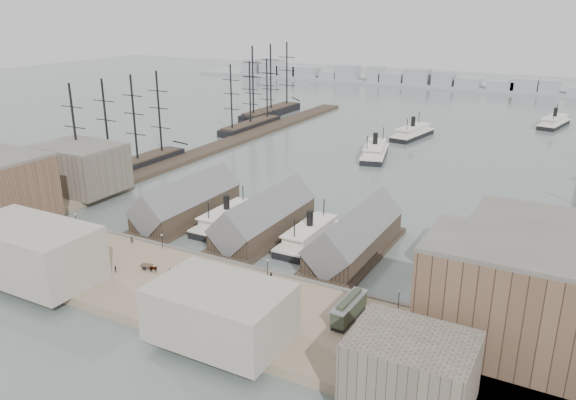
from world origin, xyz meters
The scene contains 41 objects.
ground centered at (0.00, 0.00, 0.00)m, with size 900.00×900.00×0.00m, color #505C59.
quay centered at (0.00, -20.00, 1.00)m, with size 180.00×30.00×2.00m, color #806C56.
seawall centered at (0.00, -5.20, 1.15)m, with size 180.00×1.20×2.30m, color #59544C.
west_wharf centered at (-68.00, 100.00, 0.80)m, with size 10.00×220.00×1.60m, color #2D231C.
ferry_shed_west centered at (-26.00, 16.88, 4.64)m, with size 14.00×42.00×12.60m.
ferry_shed_center centered at (0.00, 16.88, 4.64)m, with size 14.00×42.00×12.60m.
ferry_shed_east centered at (26.00, 16.88, 4.64)m, with size 14.00×42.00×12.60m.
warehouse_west_back centered at (-70.00, 18.00, 9.00)m, with size 26.00×20.00×14.00m, color #60564C.
warehouse_east_front centered at (66.00, -12.00, 11.50)m, with size 30.00×18.00×19.00m, color brown.
warehouse_east_back centered at (68.00, 15.00, 9.50)m, with size 28.00×20.00×15.00m, color #60564C.
street_bldg_center centered at (20.00, -32.00, 7.00)m, with size 24.00×16.00×10.00m, color gray.
street_bldg_west centered at (-30.00, -32.00, 8.00)m, with size 30.00×16.00×12.00m, color gray.
street_bldg_east centered at (55.00, -33.00, 7.50)m, with size 18.00×14.00×11.00m, color #60564C.
lamp_post_far_w centered at (-45.00, -7.00, 4.71)m, with size 0.44×0.44×3.92m.
lamp_post_near_w centered at (-15.00, -7.00, 4.71)m, with size 0.44×0.44×3.92m.
lamp_post_near_e centered at (15.00, -7.00, 4.71)m, with size 0.44×0.44×3.92m.
lamp_post_far_e centered at (45.00, -7.00, 4.71)m, with size 0.44×0.44×3.92m.
far_shore centered at (-2.07, 334.14, 3.91)m, with size 500.00×40.00×15.72m.
ferry_docked_west centered at (-13.00, 18.00, 2.19)m, with size 7.85×26.16×9.34m.
ferry_docked_east centered at (13.00, 17.91, 2.22)m, with size 7.94×26.48×9.46m.
ferry_open_near centered at (-2.90, 109.53, 2.50)m, with size 16.03×31.20×10.68m.
ferry_open_mid centered at (0.11, 151.93, 2.49)m, with size 13.55×30.77×10.62m.
ferry_open_far centered at (56.35, 211.78, 2.43)m, with size 14.29×30.18×10.37m.
sailing_ship_near centered at (-75.95, 43.34, 2.59)m, with size 8.59×59.19×35.32m.
sailing_ship_mid centered at (-76.94, 132.07, 2.39)m, with size 8.13×46.96×33.42m.
sailing_ship_far centered at (-86.45, 168.74, 2.84)m, with size 9.57×53.16×39.34m.
tram centered at (37.99, -15.54, 4.08)m, with size 3.26×11.50×4.06m.
horse_cart_left centered at (-32.27, -16.50, 2.83)m, with size 4.77×1.90×1.64m.
horse_cart_center centered at (-8.85, -17.88, 2.86)m, with size 5.07×2.25×1.73m.
horse_cart_right centered at (21.18, -24.54, 2.76)m, with size 4.69×2.17×1.44m.
pedestrian_0 centered at (-44.73, -10.38, 2.87)m, with size 0.64×0.47×1.75m, color black.
pedestrian_1 centered at (-39.73, -19.89, 2.80)m, with size 0.78×0.61×1.61m, color black.
pedestrian_2 centered at (-24.06, -8.00, 2.88)m, with size 1.14×0.66×1.77m, color black.
pedestrian_3 centered at (-15.89, -21.93, 2.80)m, with size 0.94×0.39×1.61m, color black.
pedestrian_4 centered at (-4.10, -17.26, 2.80)m, with size 0.78×0.51×1.59m, color black.
pedestrian_5 centered at (10.51, -19.58, 2.88)m, with size 0.64×0.47×1.75m, color black.
pedestrian_6 centered at (16.62, -8.27, 2.82)m, with size 0.80×0.62×1.64m, color black.
pedestrian_7 centered at (28.68, -27.62, 2.80)m, with size 1.04×0.60×1.61m, color black.
pedestrian_8 centered at (42.66, -10.63, 2.87)m, with size 1.02×0.43×1.75m, color black.
pedestrian_9 centered at (50.74, -25.72, 2.90)m, with size 0.88×0.57×1.80m, color black.
pedestrian_10 centered at (-3.55, -19.14, 2.80)m, with size 0.79×0.51×1.61m, color black.
Camera 1 is at (72.63, -103.37, 58.55)m, focal length 35.00 mm.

